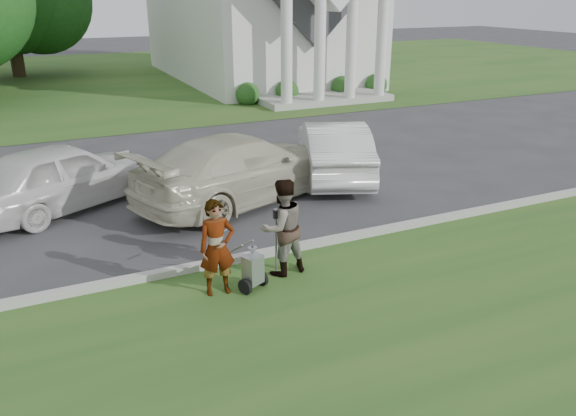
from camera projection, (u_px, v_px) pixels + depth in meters
ground at (273, 269)px, 10.56m from camera, size 120.00×120.00×0.00m
grass_strip at (356, 357)px, 8.01m from camera, size 80.00×7.00×0.01m
church_lawn at (94, 79)px, 33.42m from camera, size 80.00×30.00×0.01m
curb at (262, 254)px, 10.99m from camera, size 80.00×0.18×0.15m
striping_cart at (253, 270)px, 9.70m from camera, size 0.75×1.02×0.88m
person_left at (217, 249)px, 9.43m from camera, size 0.64×0.44×1.69m
person_right at (282, 228)px, 10.10m from camera, size 0.97×0.80×1.81m
parking_meter_near at (276, 233)px, 10.15m from camera, size 0.09×0.08×1.27m
car_b at (64, 175)px, 13.32m from camera, size 5.05×3.86×1.60m
car_c at (242, 168)px, 13.79m from camera, size 6.15×4.16×1.65m
car_d at (333, 149)px, 15.63m from camera, size 3.29×5.03×1.57m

